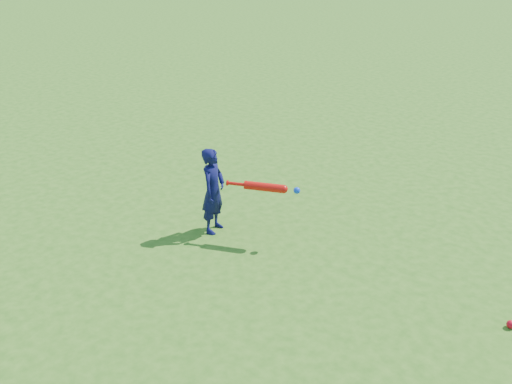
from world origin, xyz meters
TOP-DOWN VIEW (x-y plane):
  - ground at (0.00, 0.00)m, footprint 80.00×80.00m
  - child at (-0.65, 0.09)m, footprint 0.33×0.42m
  - ground_ball_red at (2.60, 0.41)m, footprint 0.07×0.07m
  - bat_swing at (-0.04, 0.30)m, footprint 0.77×0.39m

SIDE VIEW (x-z plane):
  - ground at x=0.00m, z-range 0.00..0.00m
  - ground_ball_red at x=2.60m, z-range 0.00..0.07m
  - child at x=-0.65m, z-range 0.00..1.01m
  - bat_swing at x=-0.04m, z-range 0.60..0.69m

